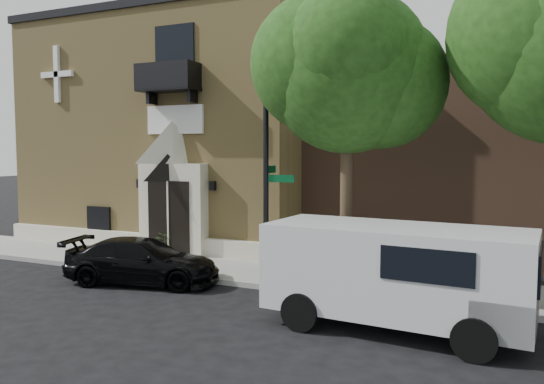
# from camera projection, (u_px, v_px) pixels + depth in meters

# --- Properties ---
(ground) EXTENTS (120.00, 120.00, 0.00)m
(ground) POSITION_uv_depth(u_px,v_px,m) (149.00, 276.00, 16.03)
(ground) COLOR black
(ground) RESTS_ON ground
(sidewalk) EXTENTS (42.00, 3.00, 0.15)m
(sidewalk) POSITION_uv_depth(u_px,v_px,m) (204.00, 267.00, 16.98)
(sidewalk) COLOR gray
(sidewalk) RESTS_ON ground
(church) EXTENTS (12.20, 11.01, 9.30)m
(church) POSITION_uv_depth(u_px,v_px,m) (202.00, 132.00, 24.12)
(church) COLOR tan
(church) RESTS_ON ground
(street_tree_left) EXTENTS (4.97, 4.38, 7.77)m
(street_tree_left) POSITION_uv_depth(u_px,v_px,m) (347.00, 69.00, 13.43)
(street_tree_left) COLOR #38281C
(street_tree_left) RESTS_ON sidewalk
(black_sedan) EXTENTS (4.74, 2.74, 1.29)m
(black_sedan) POSITION_uv_depth(u_px,v_px,m) (142.00, 261.00, 15.15)
(black_sedan) COLOR black
(black_sedan) RESTS_ON ground
(cargo_van) EXTENTS (5.59, 2.64, 2.21)m
(cargo_van) POSITION_uv_depth(u_px,v_px,m) (405.00, 273.00, 11.07)
(cargo_van) COLOR silver
(cargo_van) RESTS_ON ground
(street_sign) EXTENTS (0.92, 0.89, 5.59)m
(street_sign) POSITION_uv_depth(u_px,v_px,m) (267.00, 181.00, 14.61)
(street_sign) COLOR black
(street_sign) RESTS_ON sidewalk
(fire_hydrant) EXTENTS (0.41, 0.33, 0.73)m
(fire_hydrant) POSITION_uv_depth(u_px,v_px,m) (308.00, 273.00, 14.25)
(fire_hydrant) COLOR #A90D12
(fire_hydrant) RESTS_ON sidewalk
(dumpster) EXTENTS (1.96, 1.44, 1.15)m
(dumpster) POSITION_uv_depth(u_px,v_px,m) (344.00, 264.00, 14.42)
(dumpster) COLOR #103B1A
(dumpster) RESTS_ON sidewalk
(planter) EXTENTS (0.86, 0.79, 0.80)m
(planter) POSITION_uv_depth(u_px,v_px,m) (166.00, 243.00, 18.67)
(planter) COLOR #405E2D
(planter) RESTS_ON sidewalk
(pedestrian_near) EXTENTS (0.71, 0.66, 1.64)m
(pedestrian_near) POSITION_uv_depth(u_px,v_px,m) (413.00, 259.00, 13.89)
(pedestrian_near) COLOR black
(pedestrian_near) RESTS_ON sidewalk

